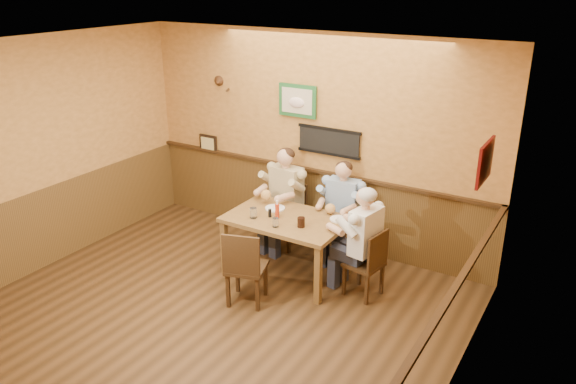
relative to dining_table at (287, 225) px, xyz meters
name	(u,v)px	position (x,y,z in m)	size (l,w,h in m)	color
room	(206,174)	(-0.08, -1.33, 1.03)	(5.02, 5.03, 2.81)	#372310
dining_table	(287,225)	(0.00, 0.00, 0.00)	(1.40, 0.90, 0.75)	brown
chair_back_left	(287,216)	(-0.40, 0.66, -0.23)	(0.40, 0.40, 0.86)	#3D2813
chair_back_right	(342,227)	(0.37, 0.76, -0.25)	(0.38, 0.38, 0.82)	#3D2813
chair_right_end	(364,262)	(0.99, 0.04, -0.25)	(0.38, 0.38, 0.82)	#3D2813
chair_near_side	(247,266)	(-0.06, -0.76, -0.21)	(0.41, 0.41, 0.89)	#3D2813
diner_tan_shirt	(287,203)	(-0.40, 0.66, -0.04)	(0.57, 0.57, 1.23)	#CFBD8E
diner_blue_polo	(342,215)	(0.37, 0.76, -0.08)	(0.54, 0.54, 1.16)	#88A5CC
diner_white_elder	(365,249)	(0.99, 0.04, -0.07)	(0.54, 0.54, 1.17)	white
water_glass_left	(253,213)	(-0.33, -0.21, 0.15)	(0.08, 0.08, 0.13)	white
water_glass_mid	(276,222)	(0.03, -0.29, 0.15)	(0.07, 0.07, 0.11)	silver
cola_tumbler	(301,222)	(0.28, -0.14, 0.15)	(0.09, 0.09, 0.11)	black
hot_sauce_bottle	(277,210)	(-0.08, -0.07, 0.19)	(0.05, 0.05, 0.20)	#BB3114
salt_shaker	(278,212)	(-0.12, -0.01, 0.14)	(0.04, 0.04, 0.10)	silver
pepper_shaker	(270,213)	(-0.18, -0.09, 0.14)	(0.04, 0.04, 0.10)	black
plate_far_left	(275,208)	(-0.26, 0.15, 0.10)	(0.24, 0.24, 0.02)	white
plate_far_right	(339,219)	(0.56, 0.26, 0.10)	(0.22, 0.22, 0.01)	white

